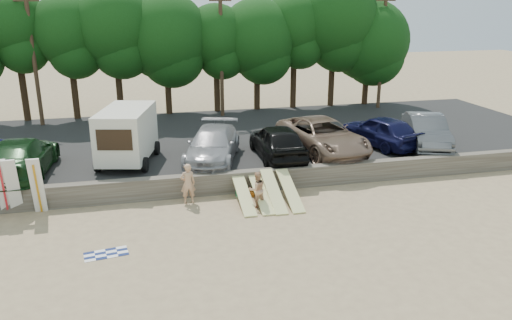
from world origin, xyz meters
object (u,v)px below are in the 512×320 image
(car_2, at_px, (213,145))
(car_3, at_px, (277,141))
(car_4, at_px, (323,136))
(beachgoer_b, at_px, (257,189))
(cooler, at_px, (241,193))
(box_trailer, at_px, (127,133))
(car_5, at_px, (381,131))
(car_1, at_px, (21,157))
(beachgoer_a, at_px, (188,184))
(car_6, at_px, (426,131))

(car_2, distance_m, car_3, 3.35)
(car_4, xyz_separation_m, beachgoer_b, (-4.76, -4.85, -0.81))
(car_4, distance_m, cooler, 6.47)
(box_trailer, bearing_deg, car_5, 13.12)
(car_4, bearing_deg, car_1, 171.98)
(box_trailer, height_order, car_2, box_trailer)
(beachgoer_a, bearing_deg, car_1, -27.96)
(car_5, distance_m, cooler, 9.76)
(car_1, distance_m, beachgoer_b, 11.17)
(beachgoer_a, bearing_deg, car_2, -117.83)
(car_2, xyz_separation_m, car_4, (5.97, 0.20, 0.06))
(beachgoer_a, relative_size, beachgoer_b, 1.15)
(box_trailer, xyz_separation_m, car_1, (-4.83, -0.88, -0.64))
(car_1, height_order, beachgoer_a, car_1)
(car_6, xyz_separation_m, cooler, (-11.25, -3.32, -1.42))
(box_trailer, xyz_separation_m, car_4, (10.13, -0.51, -0.65))
(box_trailer, height_order, beachgoer_a, box_trailer)
(beachgoer_b, xyz_separation_m, cooler, (-0.45, 1.30, -0.63))
(car_2, xyz_separation_m, car_3, (3.34, -0.22, 0.06))
(box_trailer, distance_m, car_3, 7.59)
(car_3, xyz_separation_m, beachgoer_a, (-4.98, -3.34, -0.69))
(car_5, height_order, cooler, car_5)
(beachgoer_b, bearing_deg, beachgoer_a, -31.02)
(beachgoer_a, distance_m, beachgoer_b, 3.05)
(car_2, height_order, car_6, car_6)
(beachgoer_a, xyz_separation_m, cooler, (2.39, 0.22, -0.75))
(box_trailer, xyz_separation_m, car_3, (7.51, -0.94, -0.65))
(car_4, xyz_separation_m, car_6, (6.03, -0.22, -0.02))
(car_5, height_order, car_6, car_6)
(car_3, relative_size, car_4, 0.82)
(car_6, relative_size, cooler, 14.08)
(car_1, relative_size, car_6, 1.16)
(beachgoer_a, bearing_deg, beachgoer_b, 156.05)
(car_1, relative_size, car_2, 1.08)
(beachgoer_b, bearing_deg, car_2, -85.63)
(beachgoer_a, xyz_separation_m, beachgoer_b, (2.85, -1.08, -0.12))
(car_4, xyz_separation_m, cooler, (-5.21, -3.55, -1.44))
(car_1, xyz_separation_m, car_3, (12.34, -0.06, -0.00))
(car_3, distance_m, car_6, 8.66)
(car_3, xyz_separation_m, car_6, (8.66, 0.20, -0.02))
(car_1, relative_size, car_4, 0.96)
(car_2, height_order, car_4, car_4)
(beachgoer_a, bearing_deg, car_6, -168.59)
(box_trailer, distance_m, car_2, 4.29)
(box_trailer, xyz_separation_m, car_5, (13.74, -0.13, -0.67))
(car_6, height_order, beachgoer_b, car_6)
(car_3, distance_m, car_5, 6.29)
(car_6, distance_m, beachgoer_a, 14.11)
(car_1, height_order, cooler, car_1)
(car_1, distance_m, cooler, 10.35)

